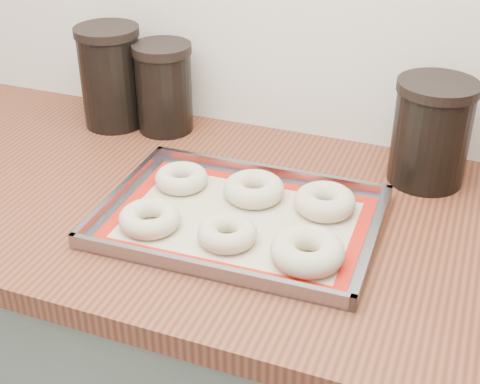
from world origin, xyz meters
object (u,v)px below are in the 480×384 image
at_px(bagel_front_right, 307,251).
at_px(bagel_back_right, 325,202).
at_px(bagel_front_mid, 227,233).
at_px(baking_tray, 240,219).
at_px(bagel_back_mid, 254,189).
at_px(bagel_front_left, 150,218).
at_px(canister_left, 111,77).
at_px(canister_right, 431,132).
at_px(bagel_back_left, 181,178).
at_px(canister_mid, 164,88).

relative_size(bagel_front_right, bagel_back_right, 1.08).
relative_size(bagel_front_mid, bagel_front_right, 0.84).
xyz_separation_m(baking_tray, bagel_back_mid, (-0.00, 0.08, 0.02)).
xyz_separation_m(bagel_front_left, canister_left, (-0.27, 0.35, 0.09)).
xyz_separation_m(bagel_back_right, canister_left, (-0.53, 0.19, 0.09)).
height_order(bagel_front_right, canister_right, canister_right).
distance_m(baking_tray, bagel_front_mid, 0.07).
distance_m(bagel_back_right, canister_right, 0.24).
bearing_deg(bagel_front_mid, bagel_back_mid, 92.74).
xyz_separation_m(bagel_front_left, bagel_back_left, (-0.01, 0.14, -0.00)).
height_order(baking_tray, bagel_front_left, bagel_front_left).
bearing_deg(canister_left, bagel_back_left, -38.36).
xyz_separation_m(canister_left, canister_right, (0.67, -0.01, -0.01)).
xyz_separation_m(bagel_back_left, bagel_back_mid, (0.14, 0.01, 0.00)).
distance_m(bagel_front_mid, bagel_back_left, 0.20).
bearing_deg(bagel_back_left, baking_tray, -25.80).
bearing_deg(canister_mid, bagel_front_right, -40.56).
bearing_deg(bagel_front_left, baking_tray, 29.00).
relative_size(bagel_front_right, canister_left, 0.53).
relative_size(bagel_front_mid, bagel_back_left, 1.00).
distance_m(baking_tray, bagel_back_right, 0.15).
xyz_separation_m(bagel_front_mid, canister_right, (0.27, 0.33, 0.08)).
xyz_separation_m(bagel_back_left, canister_right, (0.41, 0.19, 0.08)).
bearing_deg(canister_left, canister_mid, 6.95).
height_order(bagel_front_left, canister_right, canister_right).
bearing_deg(bagel_back_mid, canister_right, 34.10).
distance_m(baking_tray, bagel_back_mid, 0.08).
xyz_separation_m(bagel_front_mid, bagel_back_right, (0.12, 0.15, 0.00)).
bearing_deg(bagel_back_mid, bagel_front_left, -130.76).
xyz_separation_m(bagel_back_mid, bagel_back_right, (0.13, 0.00, 0.00)).
bearing_deg(baking_tray, bagel_front_mid, -86.73).
distance_m(bagel_front_left, bagel_front_mid, 0.14).
xyz_separation_m(canister_mid, canister_right, (0.55, -0.03, 0.00)).
relative_size(baking_tray, bagel_back_mid, 4.35).
bearing_deg(canister_mid, bagel_back_right, -26.97).
height_order(bagel_front_left, canister_mid, canister_mid).
relative_size(bagel_front_right, canister_right, 0.59).
distance_m(bagel_front_mid, canister_left, 0.53).
bearing_deg(bagel_front_right, bagel_front_left, -179.99).
bearing_deg(baking_tray, canister_mid, 134.50).
relative_size(bagel_back_right, canister_right, 0.54).
distance_m(bagel_front_left, bagel_back_left, 0.14).
bearing_deg(bagel_front_left, bagel_back_right, 30.62).
height_order(canister_left, canister_mid, canister_left).
relative_size(bagel_back_left, bagel_back_right, 0.91).
xyz_separation_m(bagel_back_mid, canister_right, (0.27, 0.19, 0.08)).
bearing_deg(bagel_back_left, canister_left, 141.64).
distance_m(bagel_back_left, bagel_back_right, 0.27).
bearing_deg(bagel_front_mid, bagel_front_right, -2.64).
distance_m(bagel_back_left, bagel_back_mid, 0.14).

